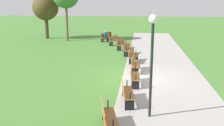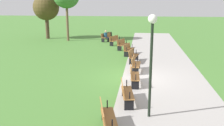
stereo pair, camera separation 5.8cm
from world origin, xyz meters
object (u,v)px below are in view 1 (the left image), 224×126
(lamp_post, at_px, (152,47))
(bench_1, at_px, (114,40))
(bench_6, at_px, (134,76))
(tree_0, at_px, (45,8))
(trash_bin, at_px, (109,36))
(bench_3, at_px, (128,49))
(person_seated, at_px, (106,36))
(bench_5, at_px, (135,64))
(bench_0, at_px, (106,37))
(bench_8, at_px, (108,117))
(bench_2, at_px, (122,44))
(bench_7, at_px, (126,92))
(bench_4, at_px, (133,56))

(lamp_post, bearing_deg, bench_1, -169.03)
(bench_1, bearing_deg, bench_6, 35.65)
(tree_0, distance_m, trash_bin, 7.83)
(bench_3, relative_size, person_seated, 1.41)
(bench_3, height_order, bench_5, same)
(bench_3, relative_size, bench_6, 1.03)
(bench_1, xyz_separation_m, person_seated, (-1.87, -1.14, 0.17))
(bench_0, bearing_deg, bench_5, 46.61)
(bench_6, relative_size, bench_8, 0.97)
(bench_1, bearing_deg, tree_0, -87.61)
(bench_2, xyz_separation_m, bench_6, (9.64, 1.39, 0.00))
(bench_7, height_order, trash_bin, bench_7)
(bench_4, bearing_deg, bench_3, -160.83)
(bench_6, height_order, lamp_post, lamp_post)
(bench_4, distance_m, person_seated, 9.46)
(bench_2, xyz_separation_m, trash_bin, (-5.91, -1.94, -0.06))
(person_seated, distance_m, trash_bin, 1.79)
(bench_1, relative_size, bench_5, 1.02)
(bench_1, bearing_deg, trash_bin, -139.51)
(bench_5, bearing_deg, lamp_post, 9.43)
(person_seated, bearing_deg, trash_bin, -153.29)
(bench_5, xyz_separation_m, trash_bin, (-13.11, -3.33, -0.06))
(bench_0, xyz_separation_m, bench_6, (14.09, 3.43, 0.00))
(trash_bin, bearing_deg, bench_4, 16.19)
(bench_7, distance_m, person_seated, 16.54)
(bench_4, height_order, bench_7, same)
(bench_5, height_order, person_seated, person_seated)
(bench_3, xyz_separation_m, tree_0, (-7.99, -9.81, 3.04))
(tree_0, bearing_deg, bench_2, 58.26)
(bench_3, distance_m, bench_7, 9.74)
(bench_5, bearing_deg, bench_7, 0.01)
(trash_bin, bearing_deg, bench_5, 14.25)
(person_seated, distance_m, lamp_post, 18.02)
(bench_3, relative_size, lamp_post, 0.45)
(bench_4, bearing_deg, bench_6, 10.97)
(tree_0, height_order, lamp_post, tree_0)
(person_seated, bearing_deg, bench_7, 41.38)
(trash_bin, bearing_deg, bench_1, 15.77)
(bench_5, distance_m, person_seated, 11.85)
(bench_7, xyz_separation_m, lamp_post, (1.19, 0.95, 2.17))
(bench_2, bearing_deg, lamp_post, 28.22)
(bench_5, distance_m, tree_0, 16.87)
(bench_8, bearing_deg, bench_0, 174.46)
(bench_5, relative_size, person_seated, 1.37)
(bench_5, height_order, bench_7, same)
(bench_0, height_order, bench_4, same)
(person_seated, xyz_separation_m, trash_bin, (-1.77, 0.11, -0.23))
(bench_7, height_order, tree_0, tree_0)
(bench_0, bearing_deg, bench_1, 57.56)
(person_seated, bearing_deg, lamp_post, 43.61)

